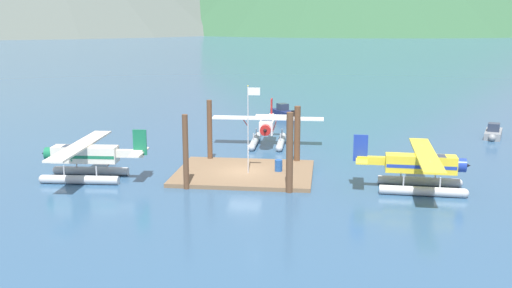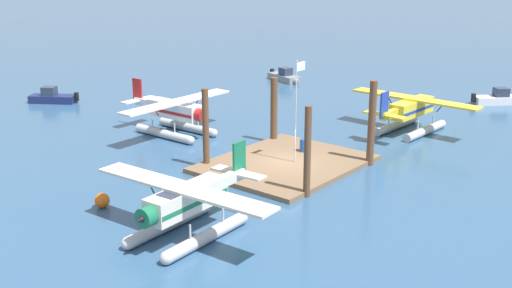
# 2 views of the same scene
# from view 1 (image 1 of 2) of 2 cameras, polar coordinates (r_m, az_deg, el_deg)

# --- Properties ---
(ground_plane) EXTENTS (1200.00, 1200.00, 0.00)m
(ground_plane) POSITION_cam_1_polar(r_m,az_deg,el_deg) (45.48, -1.12, -2.99)
(ground_plane) COLOR #2D5175
(dock_platform) EXTENTS (10.39, 8.37, 0.30)m
(dock_platform) POSITION_cam_1_polar(r_m,az_deg,el_deg) (45.45, -1.12, -2.81)
(dock_platform) COLOR brown
(dock_platform) RESTS_ON ground
(piling_near_left) EXTENTS (0.40, 0.40, 5.32)m
(piling_near_left) POSITION_cam_1_polar(r_m,az_deg,el_deg) (41.52, -6.80, -0.78)
(piling_near_left) COLOR brown
(piling_near_left) RESTS_ON ground
(piling_near_right) EXTENTS (0.48, 0.48, 5.61)m
(piling_near_right) POSITION_cam_1_polar(r_m,az_deg,el_deg) (40.43, 3.26, -0.86)
(piling_near_right) COLOR brown
(piling_near_right) RESTS_ON ground
(piling_far_left) EXTENTS (0.42, 0.42, 5.21)m
(piling_far_left) POSITION_cam_1_polar(r_m,az_deg,el_deg) (49.11, -4.49, 1.23)
(piling_far_left) COLOR brown
(piling_far_left) RESTS_ON ground
(piling_far_right) EXTENTS (0.51, 0.51, 4.82)m
(piling_far_right) POSITION_cam_1_polar(r_m,az_deg,el_deg) (48.36, 3.99, 0.83)
(piling_far_right) COLOR brown
(piling_far_right) RESTS_ON ground
(flagpole) EXTENTS (0.95, 0.10, 6.68)m
(flagpole) POSITION_cam_1_polar(r_m,az_deg,el_deg) (43.96, -0.63, 2.36)
(flagpole) COLOR silver
(flagpole) RESTS_ON dock_platform
(fuel_drum) EXTENTS (0.62, 0.62, 0.88)m
(fuel_drum) POSITION_cam_1_polar(r_m,az_deg,el_deg) (45.34, 2.19, -2.08)
(fuel_drum) COLOR #1E4C99
(fuel_drum) RESTS_ON dock_platform
(mooring_buoy) EXTENTS (0.83, 0.83, 0.83)m
(mooring_buoy) POSITION_cam_1_polar(r_m,az_deg,el_deg) (51.66, -13.81, -1.02)
(mooring_buoy) COLOR orange
(mooring_buoy) RESTS_ON ground
(seaplane_white_bow_centre) EXTENTS (10.42, 7.98, 3.84)m
(seaplane_white_bow_centre) POSITION_cam_1_polar(r_m,az_deg,el_deg) (55.68, 1.16, 1.50)
(seaplane_white_bow_centre) COLOR #B7BABF
(seaplane_white_bow_centre) RESTS_ON ground
(seaplane_cream_port_aft) EXTENTS (7.98, 10.46, 3.84)m
(seaplane_cream_port_aft) POSITION_cam_1_polar(r_m,az_deg,el_deg) (45.67, -16.15, -1.38)
(seaplane_cream_port_aft) COLOR #B7BABF
(seaplane_cream_port_aft) RESTS_ON ground
(seaplane_yellow_stbd_aft) EXTENTS (7.98, 10.45, 3.84)m
(seaplane_yellow_stbd_aft) POSITION_cam_1_polar(r_m,az_deg,el_deg) (42.63, 15.62, -2.31)
(seaplane_yellow_stbd_aft) COLOR #B7BABF
(seaplane_yellow_stbd_aft) RESTS_ON ground
(boat_grey_open_east) EXTENTS (2.71, 4.73, 1.50)m
(boat_grey_open_east) POSITION_cam_1_polar(r_m,az_deg,el_deg) (63.83, 21.90, 1.01)
(boat_grey_open_east) COLOR gray
(boat_grey_open_east) RESTS_ON ground
(boat_navy_open_north) EXTENTS (3.56, 4.33, 1.50)m
(boat_navy_open_north) POSITION_cam_1_polar(r_m,az_deg,el_deg) (72.33, 2.64, 3.11)
(boat_navy_open_north) COLOR navy
(boat_navy_open_north) RESTS_ON ground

